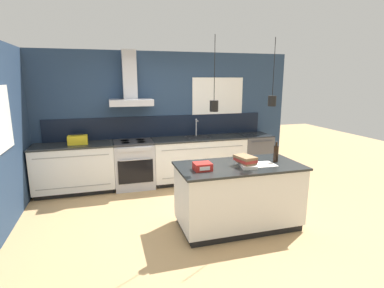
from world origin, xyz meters
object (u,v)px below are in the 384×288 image
oven_range (134,164)px  bottle_on_island (276,153)px  red_supply_box (203,166)px  yellow_toolbox (78,140)px  dishwasher (254,155)px  book_stack (246,161)px

oven_range → bottle_on_island: (1.83, -2.03, 0.58)m
red_supply_box → yellow_toolbox: size_ratio=0.67×
bottle_on_island → yellow_toolbox: (-2.82, 2.03, -0.04)m
dishwasher → yellow_toolbox: 3.59m
dishwasher → yellow_toolbox: (-3.55, 0.00, 0.54)m
book_stack → yellow_toolbox: yellow_toolbox is taller
oven_range → yellow_toolbox: size_ratio=2.68×
oven_range → book_stack: book_stack is taller
book_stack → red_supply_box: size_ratio=1.58×
bottle_on_island → book_stack: bearing=-169.1°
oven_range → dishwasher: (2.57, 0.00, -0.00)m
bottle_on_island → yellow_toolbox: bottle_on_island is taller
bottle_on_island → yellow_toolbox: size_ratio=0.87×
bottle_on_island → book_stack: (-0.51, -0.10, -0.05)m
oven_range → red_supply_box: bearing=-71.8°
red_supply_box → yellow_toolbox: bearing=128.4°
oven_range → red_supply_box: (0.70, -2.12, 0.50)m
yellow_toolbox → dishwasher: bearing=-0.0°
dishwasher → red_supply_box: (-1.87, -2.13, 0.50)m
book_stack → red_supply_box: bearing=179.5°
book_stack → dishwasher: bearing=59.6°
bottle_on_island → red_supply_box: 1.14m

